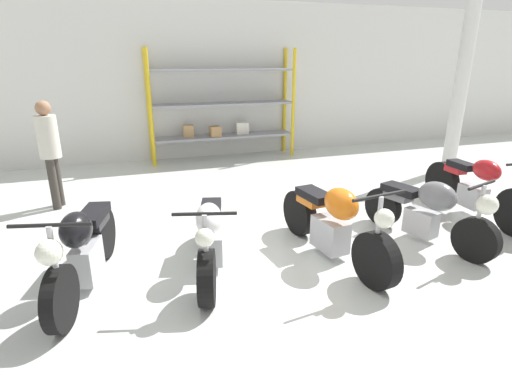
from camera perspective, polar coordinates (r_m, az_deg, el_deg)
ground_plane at (r=5.08m, az=1.43°, el=-8.90°), size 30.00×30.00×0.00m
back_wall at (r=9.81m, az=-9.58°, el=15.29°), size 30.00×0.08×3.60m
shelving_rack at (r=9.64m, az=-4.83°, el=12.00°), size 3.44×0.63×2.55m
support_pillar at (r=9.39m, az=27.24°, el=13.39°), size 0.28×0.28×3.60m
motorcycle_black at (r=4.57m, az=-23.46°, el=-7.45°), size 0.78×1.98×1.02m
motorcycle_white at (r=4.61m, az=-6.58°, el=-6.39°), size 0.80×1.94×0.96m
motorcycle_orange at (r=4.92m, az=11.06°, el=-4.40°), size 0.67×2.15×1.04m
motorcycle_grey at (r=5.69m, az=23.44°, el=-2.40°), size 0.78×1.88×0.98m
motorcycle_red at (r=6.93m, az=29.19°, el=0.47°), size 0.59×2.17×1.04m
person_browsing at (r=7.10m, az=-27.42°, el=5.83°), size 0.38×0.38×1.73m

